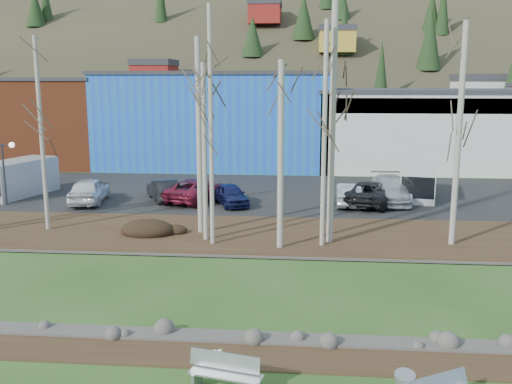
# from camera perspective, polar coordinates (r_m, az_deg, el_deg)

# --- Properties ---
(dirt_strip) EXTENTS (80.00, 1.80, 0.03)m
(dirt_strip) POSITION_cam_1_polar(r_m,az_deg,el_deg) (16.57, -2.07, -15.92)
(dirt_strip) COLOR #382616
(dirt_strip) RESTS_ON ground
(near_bank_rocks) EXTENTS (80.00, 0.80, 0.50)m
(near_bank_rocks) POSITION_cam_1_polar(r_m,az_deg,el_deg) (17.47, -1.65, -14.48)
(near_bank_rocks) COLOR #47423D
(near_bank_rocks) RESTS_ON ground
(river) EXTENTS (80.00, 8.00, 0.90)m
(river) POSITION_cam_1_polar(r_m,az_deg,el_deg) (21.22, -0.35, -9.72)
(river) COLOR #122131
(river) RESTS_ON ground
(far_bank_rocks) EXTENTS (80.00, 0.80, 0.46)m
(far_bank_rocks) POSITION_cam_1_polar(r_m,az_deg,el_deg) (25.08, 0.53, -6.40)
(far_bank_rocks) COLOR #47423D
(far_bank_rocks) RESTS_ON ground
(far_bank) EXTENTS (80.00, 7.00, 0.15)m
(far_bank) POSITION_cam_1_polar(r_m,az_deg,el_deg) (28.12, 1.04, -4.30)
(far_bank) COLOR #382616
(far_bank) RESTS_ON ground
(parking_lot) EXTENTS (80.00, 14.00, 0.14)m
(parking_lot) POSITION_cam_1_polar(r_m,az_deg,el_deg) (38.33, 2.14, -0.15)
(parking_lot) COLOR black
(parking_lot) RESTS_ON ground
(building_brick) EXTENTS (16.32, 12.24, 7.80)m
(building_brick) POSITION_cam_1_polar(r_m,az_deg,el_deg) (57.79, -21.73, 6.71)
(building_brick) COLOR brown
(building_brick) RESTS_ON ground
(building_blue) EXTENTS (20.40, 12.24, 8.30)m
(building_blue) POSITION_cam_1_polar(r_m,az_deg,el_deg) (52.25, -3.67, 7.36)
(building_blue) COLOR blue
(building_blue) RESTS_ON ground
(building_white) EXTENTS (18.36, 12.24, 6.80)m
(building_white) POSITION_cam_1_polar(r_m,az_deg,el_deg) (52.68, 16.20, 6.16)
(building_white) COLOR silver
(building_white) RESTS_ON ground
(hillside) EXTENTS (160.00, 72.00, 35.00)m
(hillside) POSITION_cam_1_polar(r_m,az_deg,el_deg) (97.08, 4.08, 16.96)
(hillside) COLOR #302D1E
(hillside) RESTS_ON ground
(bench_intact) EXTENTS (1.91, 0.95, 0.92)m
(bench_intact) POSITION_cam_1_polar(r_m,az_deg,el_deg) (14.73, -3.06, -17.65)
(bench_intact) COLOR #A7AAAC
(bench_intact) RESTS_ON ground
(seagull) EXTENTS (0.42, 0.20, 0.30)m
(seagull) POSITION_cam_1_polar(r_m,az_deg,el_deg) (16.33, -4.07, -15.78)
(seagull) COLOR gold
(seagull) RESTS_ON ground
(dirt_mound) EXTENTS (2.64, 1.87, 0.52)m
(dirt_mound) POSITION_cam_1_polar(r_m,az_deg,el_deg) (28.48, -10.80, -3.61)
(dirt_mound) COLOR black
(dirt_mound) RESTS_ON far_bank
(birch_1) EXTENTS (0.21, 0.21, 9.50)m
(birch_1) POSITION_cam_1_polar(r_m,az_deg,el_deg) (30.02, -20.66, 5.34)
(birch_1) COLOR beige
(birch_1) RESTS_ON far_bank
(birch_2) EXTENTS (0.28, 0.28, 9.41)m
(birch_2) POSITION_cam_1_polar(r_m,az_deg,el_deg) (27.66, -5.70, 5.47)
(birch_2) COLOR beige
(birch_2) RESTS_ON far_bank
(birch_3) EXTENTS (0.20, 0.20, 10.63)m
(birch_3) POSITION_cam_1_polar(r_m,az_deg,el_deg) (25.55, -4.52, 6.40)
(birch_3) COLOR beige
(birch_3) RESTS_ON far_bank
(birch_4) EXTENTS (0.27, 0.27, 8.26)m
(birch_4) POSITION_cam_1_polar(r_m,az_deg,el_deg) (25.00, 2.48, 3.59)
(birch_4) COLOR beige
(birch_4) RESTS_ON far_bank
(birch_5) EXTENTS (0.23, 0.23, 8.19)m
(birch_5) POSITION_cam_1_polar(r_m,az_deg,el_deg) (26.40, -5.17, 3.88)
(birch_5) COLOR beige
(birch_5) RESTS_ON far_bank
(birch_6) EXTENTS (0.21, 0.21, 9.96)m
(birch_6) POSITION_cam_1_polar(r_m,az_deg,el_deg) (25.39, 6.85, 5.57)
(birch_6) COLOR beige
(birch_6) RESTS_ON far_bank
(birch_7) EXTENTS (0.30, 0.30, 11.40)m
(birch_7) POSITION_cam_1_polar(r_m,az_deg,el_deg) (25.95, 7.65, 7.26)
(birch_7) COLOR beige
(birch_7) RESTS_ON far_bank
(birch_8) EXTENTS (0.27, 0.27, 9.93)m
(birch_8) POSITION_cam_1_polar(r_m,az_deg,el_deg) (26.94, 19.61, 5.29)
(birch_8) COLOR beige
(birch_8) RESTS_ON far_bank
(street_lamp) EXTENTS (1.40, 0.68, 3.80)m
(street_lamp) POSITION_cam_1_polar(r_m,az_deg,el_deg) (37.17, -24.01, 3.32)
(street_lamp) COLOR #262628
(street_lamp) RESTS_ON parking_lot
(car_0) EXTENTS (2.48, 4.81, 1.57)m
(car_0) POSITION_cam_1_polar(r_m,az_deg,el_deg) (36.40, -16.36, 0.17)
(car_0) COLOR white
(car_0) RESTS_ON parking_lot
(car_1) EXTENTS (3.13, 4.22, 1.33)m
(car_1) POSITION_cam_1_polar(r_m,az_deg,el_deg) (36.18, -9.19, 0.22)
(car_1) COLOR black
(car_1) RESTS_ON parking_lot
(car_2) EXTENTS (3.79, 5.52, 1.40)m
(car_2) POSITION_cam_1_polar(r_m,az_deg,el_deg) (35.67, -5.98, 0.21)
(car_2) COLOR maroon
(car_2) RESTS_ON parking_lot
(car_3) EXTENTS (2.88, 4.03, 1.27)m
(car_3) POSITION_cam_1_polar(r_m,az_deg,el_deg) (34.37, -2.53, -0.27)
(car_3) COLOR #171E4F
(car_3) RESTS_ON parking_lot
(car_4) EXTENTS (1.52, 4.07, 1.33)m
(car_4) POSITION_cam_1_polar(r_m,az_deg,el_deg) (34.82, 9.22, -0.21)
(car_4) COLOR silver
(car_4) RESTS_ON parking_lot
(car_5) EXTENTS (3.59, 5.69, 1.47)m
(car_5) POSITION_cam_1_polar(r_m,az_deg,el_deg) (35.14, 11.18, -0.06)
(car_5) COLOR black
(car_5) RESTS_ON parking_lot
(car_6) EXTENTS (2.34, 5.51, 1.58)m
(car_6) POSITION_cam_1_polar(r_m,az_deg,el_deg) (36.18, 13.22, 0.27)
(car_6) COLOR silver
(car_6) RESTS_ON parking_lot
(van_white) EXTENTS (3.02, 5.22, 2.15)m
(van_white) POSITION_cam_1_polar(r_m,az_deg,el_deg) (37.68, 15.96, 0.99)
(van_white) COLOR white
(van_white) RESTS_ON parking_lot
(van_grey) EXTENTS (3.50, 5.68, 2.31)m
(van_grey) POSITION_cam_1_polar(r_m,az_deg,el_deg) (40.13, -22.87, 1.26)
(van_grey) COLOR #B9BCBE
(van_grey) RESTS_ON parking_lot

